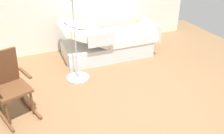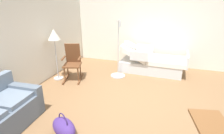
{
  "view_description": "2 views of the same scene",
  "coord_description": "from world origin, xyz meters",
  "px_view_note": "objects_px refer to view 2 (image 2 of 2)",
  "views": [
    {
      "loc": [
        -2.83,
        1.75,
        2.6
      ],
      "look_at": [
        0.08,
        0.49,
        0.85
      ],
      "focal_mm": 40.99,
      "sensor_mm": 36.0,
      "label": 1
    },
    {
      "loc": [
        -3.68,
        -0.78,
        2.24
      ],
      "look_at": [
        -0.08,
        0.39,
        0.83
      ],
      "focal_mm": 29.32,
      "sensor_mm": 36.0,
      "label": 2
    }
  ],
  "objects_px": {
    "rocking_chair": "(73,63)",
    "iv_pole": "(118,68)",
    "floor_lamp": "(54,38)",
    "hospital_bed": "(151,63)",
    "duffel_bag": "(64,127)"
  },
  "relations": [
    {
      "from": "rocking_chair",
      "to": "floor_lamp",
      "type": "distance_m",
      "value": 0.86
    },
    {
      "from": "hospital_bed",
      "to": "iv_pole",
      "type": "xyz_separation_m",
      "value": [
        -0.71,
        0.91,
        -0.05
      ]
    },
    {
      "from": "hospital_bed",
      "to": "iv_pole",
      "type": "distance_m",
      "value": 1.16
    },
    {
      "from": "floor_lamp",
      "to": "iv_pole",
      "type": "distance_m",
      "value": 2.05
    },
    {
      "from": "hospital_bed",
      "to": "floor_lamp",
      "type": "distance_m",
      "value": 3.08
    },
    {
      "from": "hospital_bed",
      "to": "rocking_chair",
      "type": "relative_size",
      "value": 2.01
    },
    {
      "from": "iv_pole",
      "to": "hospital_bed",
      "type": "bearing_deg",
      "value": -52.17
    },
    {
      "from": "floor_lamp",
      "to": "iv_pole",
      "type": "bearing_deg",
      "value": -65.5
    },
    {
      "from": "rocking_chair",
      "to": "iv_pole",
      "type": "xyz_separation_m",
      "value": [
        0.59,
        -1.21,
        -0.25
      ]
    },
    {
      "from": "iv_pole",
      "to": "floor_lamp",
      "type": "bearing_deg",
      "value": 114.5
    },
    {
      "from": "hospital_bed",
      "to": "floor_lamp",
      "type": "bearing_deg",
      "value": 119.71
    },
    {
      "from": "rocking_chair",
      "to": "floor_lamp",
      "type": "relative_size",
      "value": 0.71
    },
    {
      "from": "hospital_bed",
      "to": "iv_pole",
      "type": "height_order",
      "value": "iv_pole"
    },
    {
      "from": "floor_lamp",
      "to": "duffel_bag",
      "type": "bearing_deg",
      "value": -144.3
    },
    {
      "from": "rocking_chair",
      "to": "iv_pole",
      "type": "distance_m",
      "value": 1.37
    }
  ]
}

